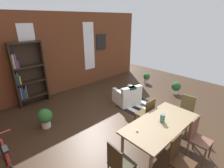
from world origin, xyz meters
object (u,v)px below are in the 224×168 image
at_px(vase_on_table, 162,118).
at_px(dining_chair_far_right, 146,113).
at_px(dining_chair_head_left, 119,163).
at_px(dining_chair_near_right, 198,137).
at_px(potted_plant_window, 147,77).
at_px(potted_plant_corner, 45,117).
at_px(dining_table, 161,126).
at_px(dining_chair_head_right, 185,111).
at_px(potted_plant_by_shelf, 176,87).
at_px(bookshelf_tall, 27,75).
at_px(dining_chair_near_left, 179,158).
at_px(armchair_white, 127,96).
at_px(bicycle_second, 9,165).

bearing_deg(vase_on_table, dining_chair_far_right, 60.64).
bearing_deg(dining_chair_head_left, dining_chair_near_right, -21.24).
bearing_deg(potted_plant_window, potted_plant_corner, -178.65).
height_order(dining_table, potted_plant_corner, dining_table).
xyz_separation_m(dining_chair_head_right, potted_plant_by_shelf, (1.99, 1.27, -0.23)).
bearing_deg(bookshelf_tall, vase_on_table, -72.53).
bearing_deg(dining_chair_near_left, dining_chair_far_right, 57.67).
bearing_deg(dining_table, dining_chair_near_right, -57.56).
bearing_deg(dining_chair_head_right, dining_chair_near_left, -158.67).
xyz_separation_m(bookshelf_tall, potted_plant_corner, (-0.23, -1.81, -0.79)).
height_order(dining_chair_near_left, armchair_white, dining_chair_near_left).
relative_size(dining_chair_near_left, armchair_white, 0.98).
bearing_deg(dining_chair_head_right, dining_chair_head_left, -179.94).
distance_m(vase_on_table, potted_plant_window, 4.48).
bearing_deg(dining_table, armchair_white, 59.99).
height_order(dining_chair_near_right, bookshelf_tall, bookshelf_tall).
bearing_deg(armchair_white, dining_chair_far_right, -118.87).
height_order(vase_on_table, bookshelf_tall, bookshelf_tall).
height_order(bicycle_second, potted_plant_by_shelf, bicycle_second).
height_order(dining_chair_far_right, dining_chair_head_right, same).
height_order(dining_chair_head_right, potted_plant_by_shelf, dining_chair_head_right).
distance_m(potted_plant_corner, potted_plant_window, 5.06).
xyz_separation_m(vase_on_table, potted_plant_window, (3.41, 2.85, -0.57)).
xyz_separation_m(dining_chair_near_right, potted_plant_corner, (-2.05, 3.42, -0.19)).
bearing_deg(dining_table, potted_plant_corner, 120.50).
height_order(bookshelf_tall, potted_plant_by_shelf, bookshelf_tall).
relative_size(bookshelf_tall, potted_plant_by_shelf, 4.44).
bearing_deg(dining_chair_far_right, dining_chair_near_right, -89.87).
xyz_separation_m(dining_chair_far_right, bicycle_second, (-3.24, 0.87, -0.18)).
xyz_separation_m(dining_chair_near_left, bicycle_second, (-2.36, 2.25, -0.18)).
bearing_deg(vase_on_table, bicycle_second, 151.27).
bearing_deg(potted_plant_by_shelf, potted_plant_window, 85.92).
xyz_separation_m(dining_chair_near_left, potted_plant_by_shelf, (3.78, 1.97, -0.23)).
distance_m(vase_on_table, dining_chair_near_right, 0.87).
bearing_deg(dining_chair_head_left, dining_chair_far_right, 21.07).
bearing_deg(dining_chair_far_right, dining_table, -122.26).
bearing_deg(dining_chair_head_right, dining_chair_near_right, -142.48).
distance_m(dining_chair_head_left, bicycle_second, 2.14).
distance_m(dining_table, dining_chair_head_left, 1.36).
distance_m(dining_table, vase_on_table, 0.18).
bearing_deg(dining_chair_near_right, bicycle_second, 145.20).
distance_m(dining_table, dining_chair_far_right, 0.83).
relative_size(vase_on_table, dining_chair_head_left, 0.20).
relative_size(dining_chair_near_left, bookshelf_tall, 0.42).
height_order(vase_on_table, dining_chair_head_left, dining_chair_head_left).
relative_size(dining_chair_far_right, bookshelf_tall, 0.42).
bearing_deg(bicycle_second, dining_chair_near_right, -34.80).
bearing_deg(dining_chair_near_left, potted_plant_by_shelf, 27.56).
bearing_deg(bicycle_second, potted_plant_by_shelf, -2.62).
xyz_separation_m(potted_plant_by_shelf, potted_plant_corner, (-4.95, 1.45, 0.05)).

